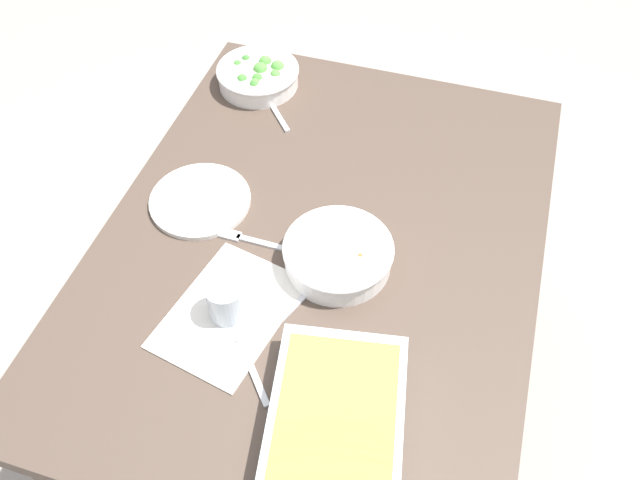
% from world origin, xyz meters
% --- Properties ---
extents(ground_plane, '(6.00, 6.00, 0.00)m').
position_xyz_m(ground_plane, '(0.00, 0.00, 0.00)').
color(ground_plane, '#9E9389').
extents(dining_table, '(1.20, 0.90, 0.74)m').
position_xyz_m(dining_table, '(0.00, 0.00, 0.65)').
color(dining_table, '#4C3D33').
rests_on(dining_table, ground_plane).
extents(placemat, '(0.31, 0.25, 0.00)m').
position_xyz_m(placemat, '(-0.22, 0.11, 0.74)').
color(placemat, silver).
rests_on(placemat, dining_table).
extents(stew_bowl, '(0.22, 0.22, 0.06)m').
position_xyz_m(stew_bowl, '(-0.05, -0.05, 0.77)').
color(stew_bowl, white).
rests_on(stew_bowl, dining_table).
extents(broccoli_bowl, '(0.21, 0.21, 0.07)m').
position_xyz_m(broccoli_bowl, '(0.45, 0.30, 0.77)').
color(broccoli_bowl, white).
rests_on(broccoli_bowl, dining_table).
extents(baking_dish, '(0.33, 0.27, 0.06)m').
position_xyz_m(baking_dish, '(-0.38, -0.14, 0.77)').
color(baking_dish, silver).
rests_on(baking_dish, dining_table).
extents(drink_cup, '(0.07, 0.07, 0.08)m').
position_xyz_m(drink_cup, '(-0.22, 0.11, 0.78)').
color(drink_cup, '#B2BCC6').
rests_on(drink_cup, dining_table).
extents(side_plate, '(0.22, 0.22, 0.01)m').
position_xyz_m(side_plate, '(0.03, 0.28, 0.75)').
color(side_plate, silver).
rests_on(side_plate, dining_table).
extents(spoon_by_stew, '(0.17, 0.08, 0.01)m').
position_xyz_m(spoon_by_stew, '(-0.14, -0.02, 0.74)').
color(spoon_by_stew, silver).
rests_on(spoon_by_stew, dining_table).
extents(spoon_by_broccoli, '(0.15, 0.13, 0.01)m').
position_xyz_m(spoon_by_broccoli, '(0.38, 0.25, 0.74)').
color(spoon_by_broccoli, silver).
rests_on(spoon_by_broccoli, dining_table).
extents(spoon_spare, '(0.15, 0.13, 0.01)m').
position_xyz_m(spoon_spare, '(-0.30, 0.05, 0.74)').
color(spoon_spare, silver).
rests_on(spoon_spare, dining_table).
extents(fork_on_table, '(0.02, 0.18, 0.01)m').
position_xyz_m(fork_on_table, '(-0.04, 0.13, 0.74)').
color(fork_on_table, silver).
rests_on(fork_on_table, dining_table).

